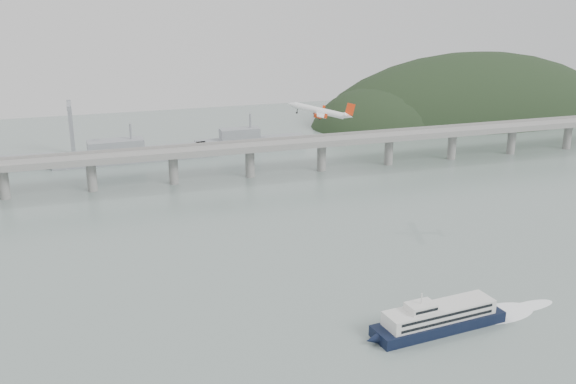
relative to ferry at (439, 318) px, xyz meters
name	(u,v)px	position (x,y,z in m)	size (l,w,h in m)	color
ground	(332,324)	(-36.85, 15.39, -4.47)	(900.00, 900.00, 0.00)	slate
bridge	(218,153)	(-38.00, 215.39, 13.18)	(800.00, 22.00, 23.90)	gray
headland	(484,135)	(248.33, 347.14, -23.81)	(365.00, 155.00, 156.00)	black
ferry	(439,318)	(0.00, 0.00, 0.00)	(87.32, 21.76, 16.47)	black
airliner	(321,111)	(-4.70, 116.61, 56.90)	(33.08, 30.74, 9.98)	white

